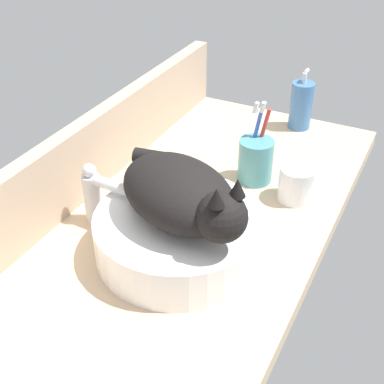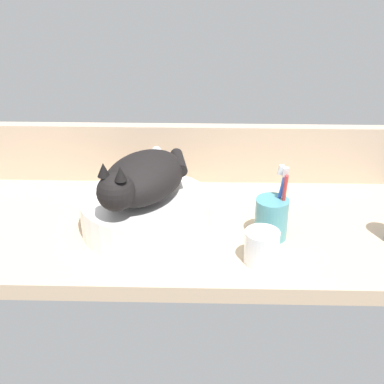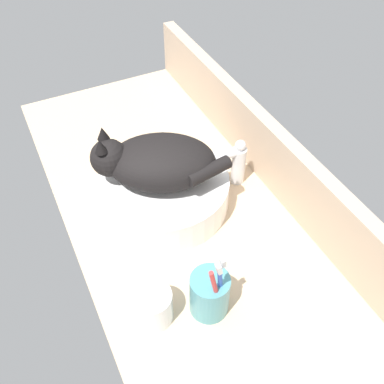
# 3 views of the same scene
# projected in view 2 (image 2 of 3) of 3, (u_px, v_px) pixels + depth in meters

# --- Properties ---
(ground_plane) EXTENTS (1.27, 0.55, 0.04)m
(ground_plane) POSITION_uv_depth(u_px,v_px,m) (164.00, 229.00, 1.38)
(ground_plane) COLOR #D1B28E
(backsplash_panel) EXTENTS (1.27, 0.04, 0.17)m
(backsplash_panel) POSITION_uv_depth(u_px,v_px,m) (169.00, 153.00, 1.56)
(backsplash_panel) COLOR tan
(backsplash_panel) RESTS_ON ground_plane
(sink_basin) EXTENTS (0.32, 0.32, 0.08)m
(sink_basin) POSITION_uv_depth(u_px,v_px,m) (146.00, 213.00, 1.33)
(sink_basin) COLOR white
(sink_basin) RESTS_ON ground_plane
(cat) EXTENTS (0.26, 0.30, 0.14)m
(cat) POSITION_uv_depth(u_px,v_px,m) (141.00, 179.00, 1.27)
(cat) COLOR black
(cat) RESTS_ON sink_basin
(faucet) EXTENTS (0.04, 0.12, 0.14)m
(faucet) POSITION_uv_depth(u_px,v_px,m) (156.00, 169.00, 1.49)
(faucet) COLOR silver
(faucet) RESTS_ON ground_plane
(toothbrush_cup) EXTENTS (0.08, 0.08, 0.19)m
(toothbrush_cup) POSITION_uv_depth(u_px,v_px,m) (272.00, 217.00, 1.29)
(toothbrush_cup) COLOR teal
(toothbrush_cup) RESTS_ON ground_plane
(water_glass) EXTENTS (0.08, 0.08, 0.08)m
(water_glass) POSITION_uv_depth(u_px,v_px,m) (261.00, 249.00, 1.20)
(water_glass) COLOR white
(water_glass) RESTS_ON ground_plane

